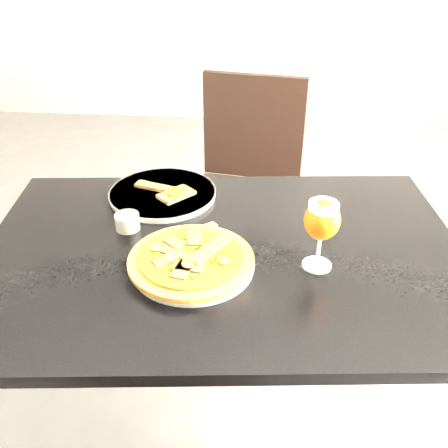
# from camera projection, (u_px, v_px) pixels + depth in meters

# --- Properties ---
(ground) EXTENTS (6.00, 6.00, 0.00)m
(ground) POSITION_uv_depth(u_px,v_px,m) (261.00, 447.00, 1.61)
(ground) COLOR #545457
(ground) RESTS_ON ground
(dining_table) EXTENTS (1.28, 0.92, 0.75)m
(dining_table) POSITION_uv_depth(u_px,v_px,m) (223.00, 277.00, 1.29)
(dining_table) COLOR black
(dining_table) RESTS_ON ground
(chair_far) EXTENTS (0.49, 0.49, 0.94)m
(chair_far) POSITION_uv_depth(u_px,v_px,m) (246.00, 187.00, 2.03)
(chair_far) COLOR black
(chair_far) RESTS_ON ground
(plate_main) EXTENTS (0.36, 0.36, 0.02)m
(plate_main) POSITION_uv_depth(u_px,v_px,m) (193.00, 265.00, 1.18)
(plate_main) COLOR silver
(plate_main) RESTS_ON dining_table
(pizza) EXTENTS (0.30, 0.30, 0.03)m
(pizza) POSITION_uv_depth(u_px,v_px,m) (191.00, 259.00, 1.17)
(pizza) COLOR brown
(pizza) RESTS_ON plate_main
(plate_second) EXTENTS (0.36, 0.36, 0.02)m
(plate_second) POSITION_uv_depth(u_px,v_px,m) (163.00, 194.00, 1.47)
(plate_second) COLOR silver
(plate_second) RESTS_ON dining_table
(crust_scraps) EXTENTS (0.19, 0.13, 0.01)m
(crust_scraps) POSITION_uv_depth(u_px,v_px,m) (169.00, 192.00, 1.45)
(crust_scraps) COLOR brown
(crust_scraps) RESTS_ON plate_second
(loose_crust) EXTENTS (0.10, 0.09, 0.01)m
(loose_crust) POSITION_uv_depth(u_px,v_px,m) (198.00, 231.00, 1.31)
(loose_crust) COLOR brown
(loose_crust) RESTS_ON dining_table
(sauce_cup) EXTENTS (0.06, 0.06, 0.04)m
(sauce_cup) POSITION_uv_depth(u_px,v_px,m) (127.00, 221.00, 1.31)
(sauce_cup) COLOR #B7B6A5
(sauce_cup) RESTS_ON dining_table
(beer_glass) EXTENTS (0.08, 0.08, 0.18)m
(beer_glass) POSITION_uv_depth(u_px,v_px,m) (322.00, 221.00, 1.12)
(beer_glass) COLOR silver
(beer_glass) RESTS_ON dining_table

